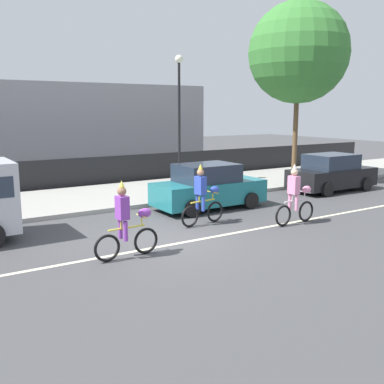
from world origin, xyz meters
The scene contains 11 objects.
ground_plane centered at (0.00, 0.00, 0.00)m, with size 80.00×80.00×0.00m, color #424244.
road_centre_line centered at (0.00, -0.50, 0.00)m, with size 36.00×0.14×0.01m, color beige.
sidewalk_curb centered at (0.00, 6.50, 0.07)m, with size 60.00×5.00×0.15m, color #9E9B93.
fence_line centered at (0.00, 9.40, 0.70)m, with size 40.00×0.08×1.40m, color black.
parade_cyclist_purple centered at (-1.55, -0.84, 0.84)m, with size 1.72×0.50×1.92m.
parade_cyclist_cobalt centered at (1.80, 0.85, 0.84)m, with size 1.71×0.51×1.92m.
parade_cyclist_pink centered at (4.30, -0.65, 0.84)m, with size 1.72×0.50×1.92m.
parked_car_teal centered at (3.27, 2.69, 0.78)m, with size 4.10×1.92×1.64m.
parked_car_black centered at (9.93, 2.73, 0.78)m, with size 4.10×1.92×1.64m.
street_lamp_post centered at (4.99, 7.61, 3.99)m, with size 0.36×0.36×5.86m.
street_tree_near_lamp centered at (10.59, 5.69, 6.27)m, with size 4.87×4.87×8.56m.
Camera 1 is at (-5.87, -10.54, 3.55)m, focal length 42.00 mm.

